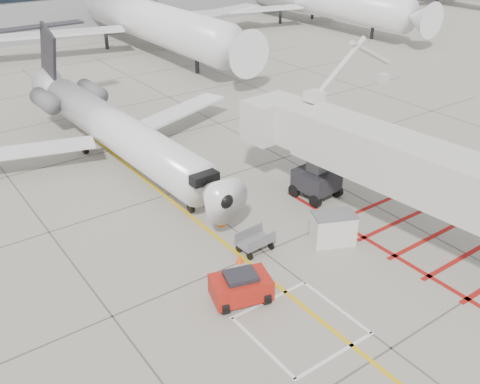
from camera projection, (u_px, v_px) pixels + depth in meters
ground_plane at (320, 294)px, 23.48m from camera, size 260.00×260.00×0.00m
regional_jet at (130, 119)px, 32.55m from camera, size 22.82×28.32×7.22m
jet_bridge at (405, 175)px, 26.00m from camera, size 9.80×18.25×7.04m
pushback_tug at (241, 286)px, 22.84m from camera, size 2.83×2.20×1.46m
baggage_cart at (255, 241)px, 26.21m from camera, size 1.81×1.20×1.10m
ground_power_unit at (333, 228)px, 26.75m from camera, size 2.41×1.97×1.65m
cone_nose at (240, 259)px, 25.48m from camera, size 0.32×0.32×0.44m
cone_side at (221, 221)px, 28.42m from camera, size 0.40×0.40×0.55m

